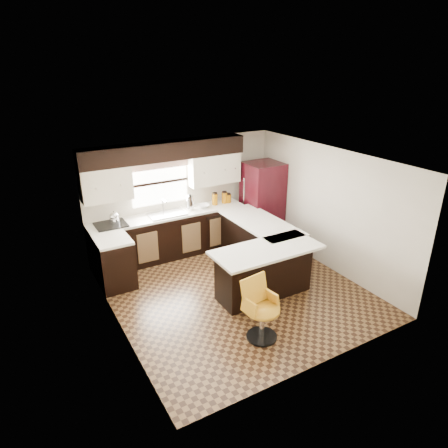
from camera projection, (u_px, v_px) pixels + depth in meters
floor at (235, 290)px, 7.24m from camera, size 4.40×4.40×0.00m
ceiling at (236, 160)px, 6.33m from camera, size 4.40×4.40×0.00m
wall_back at (182, 195)px, 8.55m from camera, size 4.40×0.00×4.40m
wall_front at (326, 289)px, 5.02m from camera, size 4.40×0.00×4.40m
wall_left at (113, 258)px, 5.82m from camera, size 0.00×4.40×4.40m
wall_right at (328, 209)px, 7.75m from camera, size 0.00×4.40×4.40m
base_cab_back at (170, 236)px, 8.39m from camera, size 3.30×0.60×0.90m
base_cab_left at (115, 263)px, 7.25m from camera, size 0.60×0.70×0.90m
counter_back at (169, 215)px, 8.21m from camera, size 3.30×0.60×0.04m
counter_left at (112, 240)px, 7.07m from camera, size 0.60×0.70×0.04m
soffit at (165, 151)px, 7.84m from camera, size 3.40×0.35×0.36m
upper_cab_left at (106, 184)px, 7.47m from camera, size 0.94×0.35×0.64m
upper_cab_right at (214, 169)px, 8.53m from camera, size 1.14×0.35×0.64m
window_pane at (160, 183)px, 8.17m from camera, size 1.20×0.02×0.90m
valance at (159, 164)px, 7.99m from camera, size 1.30×0.06×0.18m
sink at (167, 214)px, 8.16m from camera, size 0.75×0.45×0.03m
dishwasher at (218, 232)px, 8.63m from camera, size 0.58×0.03×0.78m
cooktop at (111, 225)px, 7.63m from camera, size 0.58×0.50×0.02m
peninsula_long at (257, 245)px, 7.99m from camera, size 0.60×1.95×0.90m
peninsula_return at (264, 272)px, 6.96m from camera, size 1.65×0.60×0.90m
counter_pen_long at (260, 222)px, 7.83m from camera, size 0.84×1.95×0.04m
counter_pen_return at (267, 250)px, 6.70m from camera, size 1.89×0.84×0.04m
refrigerator at (262, 202)px, 8.97m from camera, size 0.78×0.75×1.82m
bar_chair at (263, 311)px, 5.84m from camera, size 0.58×0.58×0.96m
kettle at (114, 217)px, 7.61m from camera, size 0.18×0.18×0.25m
percolator at (190, 203)px, 8.37m from camera, size 0.15×0.15×0.31m
mixing_bowl at (203, 206)px, 8.56m from camera, size 0.31×0.31×0.06m
canister_large at (215, 199)px, 8.67m from camera, size 0.12×0.12×0.25m
canister_med at (224, 198)px, 8.78m from camera, size 0.12×0.12×0.24m
canister_small at (228, 198)px, 8.84m from camera, size 0.14×0.14×0.18m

